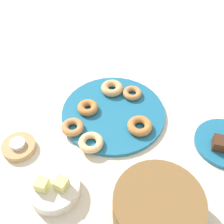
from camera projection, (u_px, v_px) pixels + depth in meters
ground_plane at (113, 114)px, 1.09m from camera, size 2.40×2.40×0.00m
donut_plate at (113, 113)px, 1.08m from camera, size 0.39×0.39×0.02m
donut_0 at (91, 142)px, 0.96m from camera, size 0.11×0.11×0.02m
donut_1 at (112, 88)px, 1.14m from camera, size 0.12×0.12×0.03m
donut_2 at (140, 126)px, 1.01m from camera, size 0.12×0.12×0.03m
donut_3 at (132, 93)px, 1.13m from camera, size 0.10×0.10×0.02m
donut_4 at (88, 108)px, 1.07m from camera, size 0.09×0.09×0.03m
donut_5 at (73, 127)px, 1.01m from camera, size 0.11×0.11×0.02m
brownie_far at (220, 143)px, 0.95m from camera, size 0.05×0.05×0.04m
candle_holder at (19, 147)px, 0.97m from camera, size 0.11×0.11×0.02m
tealight at (18, 144)px, 0.96m from camera, size 0.05×0.05×0.01m
basket at (157, 208)px, 0.78m from camera, size 0.33×0.33×0.11m
fruit_bowl at (54, 189)px, 0.86m from camera, size 0.16×0.16×0.04m
melon_chunk_left at (61, 184)px, 0.82m from camera, size 0.04×0.04×0.04m
melon_chunk_right at (42, 184)px, 0.82m from camera, size 0.04×0.04×0.04m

